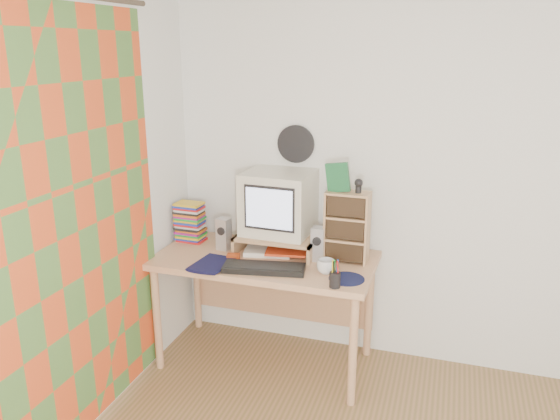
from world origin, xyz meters
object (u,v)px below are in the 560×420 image
Objects in this scene: dvd_stack at (190,223)px; cd_rack at (347,227)px; diary at (198,260)px; desk at (268,273)px; mug at (326,266)px; keyboard at (264,268)px; crt_monitor at (277,203)px.

dvd_stack is 0.58× the size of cd_rack.
diary is at bearing -55.80° from dvd_stack.
dvd_stack is at bearing 172.44° from desk.
cd_rack is at bearing 71.96° from mug.
mug is (0.36, 0.08, 0.03)m from keyboard.
crt_monitor is 1.65× the size of dvd_stack.
crt_monitor reaches higher than dvd_stack.
cd_rack reaches higher than keyboard.
cd_rack is at bearing -0.03° from dvd_stack.
cd_rack is 4.14× the size of mug.
crt_monitor reaches higher than keyboard.
diary reaches higher than keyboard.
keyboard is 0.37m from mug.
cd_rack is (0.51, 0.04, 0.36)m from desk.
desk is at bearing 94.36° from keyboard.
cd_rack is at bearing 25.16° from keyboard.
desk is 5.59× the size of diary.
diary is (-0.43, -0.02, 0.01)m from keyboard.
cd_rack is (1.10, -0.04, 0.09)m from dvd_stack.
desk is 0.47m from crt_monitor.
crt_monitor is 0.56m from mug.
crt_monitor is (0.04, 0.09, 0.46)m from desk.
cd_rack reaches higher than desk.
mug is (0.39, -0.28, -0.28)m from crt_monitor.
crt_monitor is 0.86× the size of keyboard.
diary is (0.23, -0.37, -0.10)m from dvd_stack.
dvd_stack is at bearing 165.25° from mug.
crt_monitor reaches higher than mug.
keyboard is 1.10× the size of cd_rack.
desk is 5.41× the size of dvd_stack.
dvd_stack is (-0.63, -0.01, -0.19)m from crt_monitor.
mug reaches higher than desk.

